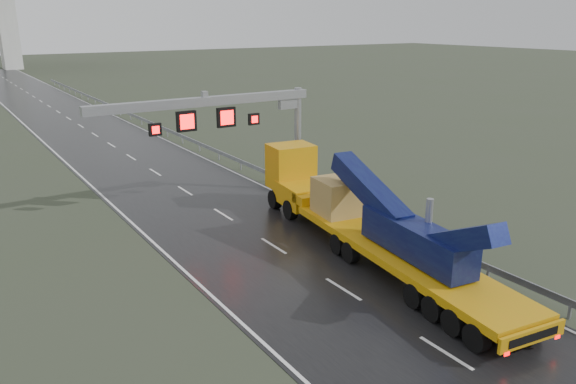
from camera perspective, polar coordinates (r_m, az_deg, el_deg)
ground at (r=23.14m, az=11.95°, el=-13.47°), size 400.00×400.00×0.00m
road at (r=56.91m, az=-17.51°, el=4.57°), size 11.00×200.00×0.02m
guardrail at (r=49.61m, az=-7.56°, el=4.27°), size 0.20×140.00×1.40m
sign_gantry at (r=36.35m, az=-5.33°, el=7.54°), size 14.90×1.20×7.42m
heavy_haul_truck at (r=30.12m, az=6.48°, el=-1.87°), size 5.47×20.83×4.85m
exit_sign_pair at (r=35.39m, az=6.29°, el=0.61°), size 1.33×0.35×2.32m
striped_barrier at (r=39.63m, az=-0.32°, el=0.85°), size 0.61×0.33×1.03m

